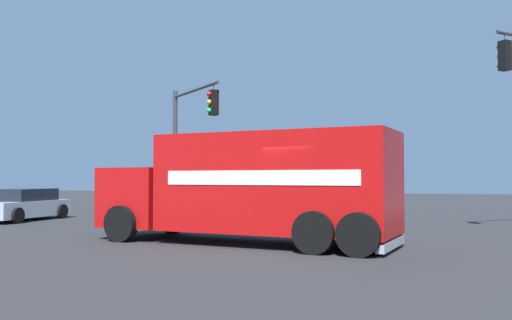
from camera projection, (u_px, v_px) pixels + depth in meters
ground_plane at (323, 248)px, 13.63m from camera, size 100.00×100.00×0.00m
delivery_truck at (253, 187)px, 14.52m from camera, size 8.45×3.66×2.92m
traffic_light_primary at (187, 132)px, 22.35m from camera, size 3.35×2.91×5.56m
sedan_silver at (23, 205)px, 22.43m from camera, size 2.28×4.42×1.31m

